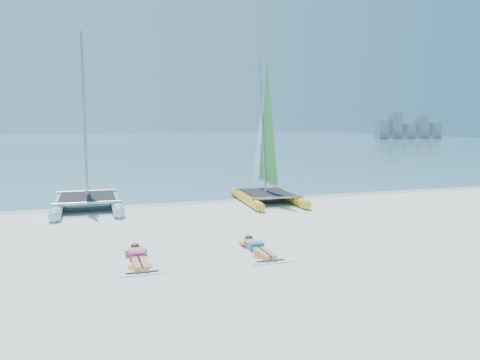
{
  "coord_description": "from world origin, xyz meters",
  "views": [
    {
      "loc": [
        -3.98,
        -13.32,
        3.31
      ],
      "look_at": [
        0.7,
        1.2,
        1.39
      ],
      "focal_mm": 35.0,
      "sensor_mm": 36.0,
      "label": 1
    }
  ],
  "objects_px": {
    "catamaran_yellow": "(264,154)",
    "sunbather_b": "(257,247)",
    "towel_b": "(259,253)",
    "catamaran_blue": "(86,153)",
    "towel_a": "(139,263)",
    "sunbather_a": "(138,256)"
  },
  "relations": [
    {
      "from": "catamaran_yellow",
      "to": "sunbather_b",
      "type": "height_order",
      "value": "catamaran_yellow"
    },
    {
      "from": "sunbather_b",
      "to": "towel_b",
      "type": "bearing_deg",
      "value": -90.0
    },
    {
      "from": "catamaran_blue",
      "to": "towel_b",
      "type": "bearing_deg",
      "value": -62.43
    },
    {
      "from": "sunbather_b",
      "to": "towel_a",
      "type": "bearing_deg",
      "value": -177.73
    },
    {
      "from": "sunbather_a",
      "to": "towel_b",
      "type": "height_order",
      "value": "sunbather_a"
    },
    {
      "from": "sunbather_a",
      "to": "towel_b",
      "type": "relative_size",
      "value": 0.93
    },
    {
      "from": "catamaran_blue",
      "to": "towel_a",
      "type": "bearing_deg",
      "value": -81.69
    },
    {
      "from": "towel_a",
      "to": "sunbather_b",
      "type": "relative_size",
      "value": 1.07
    },
    {
      "from": "catamaran_blue",
      "to": "catamaran_yellow",
      "type": "xyz_separation_m",
      "value": [
        7.08,
        -0.45,
        -0.15
      ]
    },
    {
      "from": "catamaran_blue",
      "to": "towel_a",
      "type": "relative_size",
      "value": 3.82
    },
    {
      "from": "towel_a",
      "to": "towel_b",
      "type": "relative_size",
      "value": 1.0
    },
    {
      "from": "catamaran_yellow",
      "to": "sunbather_b",
      "type": "bearing_deg",
      "value": -108.72
    },
    {
      "from": "catamaran_yellow",
      "to": "sunbather_b",
      "type": "distance_m",
      "value": 8.05
    },
    {
      "from": "towel_a",
      "to": "sunbather_a",
      "type": "distance_m",
      "value": 0.22
    },
    {
      "from": "towel_b",
      "to": "catamaran_blue",
      "type": "bearing_deg",
      "value": 117.56
    },
    {
      "from": "catamaran_blue",
      "to": "sunbather_b",
      "type": "height_order",
      "value": "catamaran_blue"
    },
    {
      "from": "catamaran_yellow",
      "to": "towel_b",
      "type": "distance_m",
      "value": 8.25
    },
    {
      "from": "sunbather_a",
      "to": "sunbather_b",
      "type": "distance_m",
      "value": 2.98
    },
    {
      "from": "sunbather_a",
      "to": "sunbather_b",
      "type": "bearing_deg",
      "value": -1.41
    },
    {
      "from": "towel_a",
      "to": "sunbather_a",
      "type": "relative_size",
      "value": 1.07
    },
    {
      "from": "sunbather_a",
      "to": "towel_b",
      "type": "xyz_separation_m",
      "value": [
        2.98,
        -0.27,
        -0.11
      ]
    },
    {
      "from": "catamaran_blue",
      "to": "sunbather_a",
      "type": "xyz_separation_m",
      "value": [
        1.14,
        -7.64,
        -1.99
      ]
    }
  ]
}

